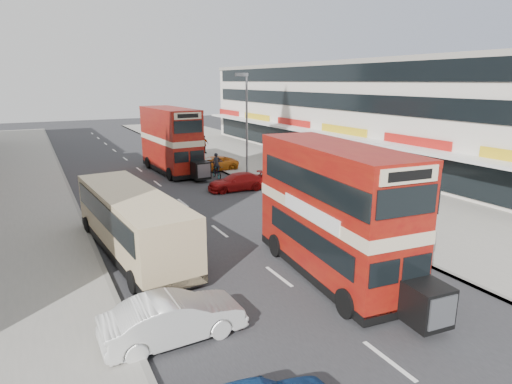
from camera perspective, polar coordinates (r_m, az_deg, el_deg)
ground at (r=15.95m, az=6.82°, el=-13.86°), size 160.00×160.00×0.00m
road_surface at (r=33.36m, az=-12.95°, el=1.10°), size 12.00×90.00×0.01m
pavement_right at (r=38.09m, az=4.74°, el=3.18°), size 12.00×90.00×0.15m
kerb_left at (r=32.40m, az=-23.40°, el=-0.01°), size 0.20×90.00×0.16m
kerb_right at (r=35.33m, az=-3.37°, el=2.31°), size 0.20×90.00×0.16m
commercial_row at (r=43.76m, az=12.41°, el=10.48°), size 9.90×46.20×9.30m
street_lamp at (r=33.01m, az=-1.36°, el=9.74°), size 1.00×0.20×8.12m
bus_main at (r=16.86m, az=10.25°, el=-2.54°), size 3.32×9.42×5.08m
bus_second at (r=36.90m, az=-11.24°, el=6.78°), size 3.03×9.50×5.20m
coach at (r=19.90m, az=-16.11°, el=-3.63°), size 3.34×10.06×2.62m
car_left_front at (r=13.55m, az=-10.84°, el=-16.14°), size 4.31×1.58×1.41m
car_right_a at (r=30.45m, az=-2.54°, el=1.36°), size 4.35×2.08×1.22m
car_right_b at (r=37.24m, az=-5.83°, el=3.74°), size 4.59×2.45×1.23m
car_right_c at (r=47.55m, az=-11.66°, el=5.93°), size 3.98×1.75×1.33m
pedestrian_near at (r=31.07m, az=4.96°, el=2.26°), size 0.71×0.60×1.64m
pedestrian_far at (r=45.53m, az=-6.95°, el=6.31°), size 1.18×0.66×1.90m
cyclist at (r=34.39m, az=-5.23°, el=2.94°), size 0.76×1.89×2.02m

